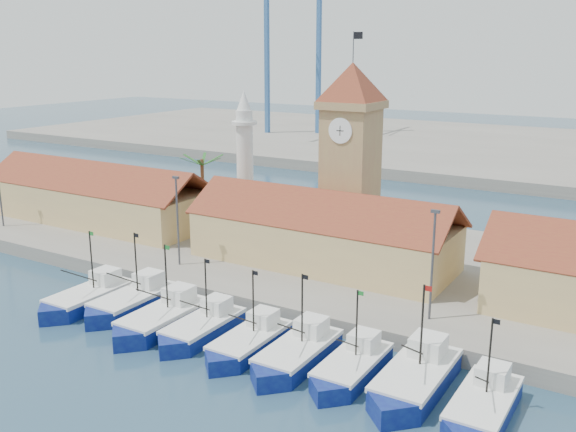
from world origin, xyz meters
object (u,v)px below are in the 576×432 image
Objects in this scene: boat_4 at (248,344)px; clock_tower at (351,152)px; boat_0 at (87,299)px; minaret at (245,158)px.

boat_4 is 0.39× the size of clock_tower.
boat_0 is at bearing -120.70° from clock_tower.
clock_tower is at bearing 59.30° from boat_0.
boat_4 is 26.60m from clock_tower.
minaret is (-0.73, 26.04, 8.98)m from boat_0.
boat_4 is (17.42, 0.14, -0.06)m from boat_0.
boat_0 reaches higher than boat_4.
boat_0 is 0.59× the size of minaret.
minaret reaches higher than boat_0.
boat_0 is 30.11m from clock_tower.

